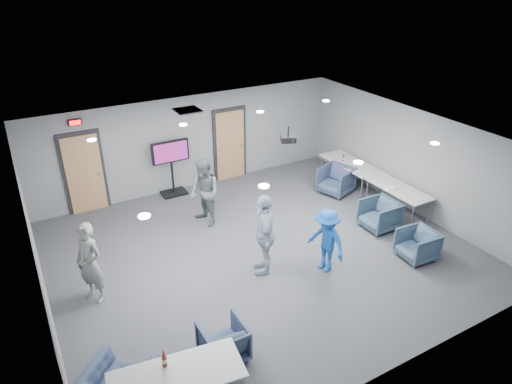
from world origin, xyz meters
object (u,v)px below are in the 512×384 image
person_c (264,234)px  bottle_front (164,360)px  chair_right_c (417,245)px  projector (288,139)px  table_front_left (177,376)px  chair_front_a (223,341)px  person_b (204,193)px  table_right_b (398,190)px  table_right_a (351,164)px  tv_stand (172,165)px  person_a (90,263)px  bottle_right (343,158)px  chair_right_b (379,215)px  chair_right_a (336,180)px  chair_front_b (120,384)px  person_d (326,241)px

person_c → bottle_front: (-2.92, -2.13, -0.07)m
chair_right_c → person_c: bearing=-107.2°
projector → table_front_left: bearing=-116.1°
bottle_front → chair_front_a: bearing=18.6°
chair_right_c → chair_front_a: bearing=-80.0°
person_b → table_right_b: size_ratio=0.97×
table_right_b → projector: 3.54m
chair_right_c → table_right_b: (1.10, 1.73, 0.34)m
table_right_a → person_c: bearing=118.8°
bottle_front → tv_stand: 6.98m
person_c → tv_stand: 4.41m
person_b → table_right_b: (4.59, -1.96, -0.19)m
table_right_b → person_a: bearing=87.3°
person_c → table_right_a: bearing=143.1°
person_b → bottle_right: person_b is taller
chair_right_b → bottle_right: size_ratio=3.49×
bottle_front → bottle_right: bottle_front is taller
chair_right_b → table_front_left: bearing=-67.4°
person_b → bottle_front: size_ratio=5.94×
bottle_right → projector: (-2.90, -1.42, 1.59)m
chair_right_a → chair_front_a: 6.73m
chair_front_b → table_front_left: size_ratio=0.48×
person_b → bottle_right: bearing=82.9°
chair_front_b → bottle_right: bottle_right is taller
chair_right_b → chair_right_c: chair_right_b is taller
chair_right_b → chair_right_c: size_ratio=1.09×
person_b → person_d: size_ratio=1.21×
projector → chair_right_b: bearing=-3.4°
person_c → table_front_left: person_c is taller
person_c → chair_right_b: person_c is taller
chair_right_a → projector: 3.27m
bottle_right → projector: size_ratio=0.57×
person_a → bottle_right: size_ratio=7.17×
person_a → person_c: person_c is taller
table_front_left → tv_stand: bearing=78.5°
chair_right_a → chair_right_c: chair_right_a is taller
person_c → table_right_b: bearing=120.4°
chair_right_a → table_right_b: bearing=2.3°
person_d → chair_right_b: (2.21, 0.71, -0.35)m
person_b → person_c: bearing=-2.1°
person_b → person_d: person_b is taller
person_c → chair_front_a: bearing=-21.6°
chair_front_b → projector: 6.00m
person_b → chair_right_b: (3.66, -2.31, -0.50)m
table_front_left → bottle_front: (-0.09, 0.23, 0.15)m
person_d → chair_right_a: bearing=126.9°
chair_right_a → chair_right_c: (-0.45, -3.46, -0.05)m
person_d → chair_right_a: 3.75m
chair_right_a → chair_right_b: size_ratio=1.05×
person_d → chair_right_b: bearing=96.6°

